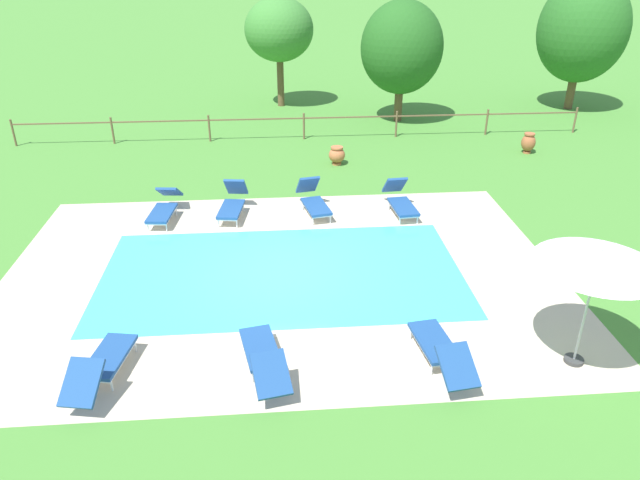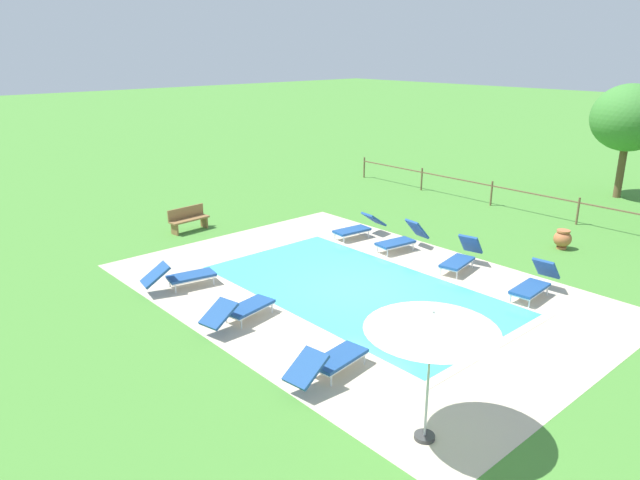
% 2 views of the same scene
% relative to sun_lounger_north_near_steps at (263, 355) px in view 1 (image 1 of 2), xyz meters
% --- Properties ---
extents(ground_plane, '(160.00, 160.00, 0.00)m').
position_rel_sun_lounger_north_near_steps_xyz_m(ground_plane, '(0.42, 3.56, -0.36)').
color(ground_plane, '#478433').
extents(pool_deck_paving, '(13.18, 9.29, 0.01)m').
position_rel_sun_lounger_north_near_steps_xyz_m(pool_deck_paving, '(0.42, 3.56, -0.35)').
color(pool_deck_paving, beige).
rests_on(pool_deck_paving, ground).
extents(swimming_pool_water, '(8.55, 4.66, 0.01)m').
position_rel_sun_lounger_north_near_steps_xyz_m(swimming_pool_water, '(0.42, 3.56, -0.35)').
color(swimming_pool_water, '#42CCD6').
rests_on(swimming_pool_water, ground).
extents(pool_coping_rim, '(9.03, 5.14, 0.01)m').
position_rel_sun_lounger_north_near_steps_xyz_m(pool_coping_rim, '(0.42, 3.56, -0.35)').
color(pool_coping_rim, beige).
rests_on(pool_coping_rim, ground).
extents(sun_lounger_north_near_steps, '(1.00, 2.14, 0.74)m').
position_rel_sun_lounger_north_near_steps_xyz_m(sun_lounger_north_near_steps, '(0.00, 0.00, 0.00)').
color(sun_lounger_north_near_steps, navy).
rests_on(sun_lounger_north_near_steps, ground).
extents(sun_lounger_north_mid, '(0.87, 2.11, 0.77)m').
position_rel_sun_lounger_north_near_steps_xyz_m(sun_lounger_north_mid, '(3.27, -0.07, 0.00)').
color(sun_lounger_north_mid, navy).
rests_on(sun_lounger_north_mid, ground).
extents(sun_lounger_north_far, '(0.97, 1.97, 0.97)m').
position_rel_sun_lounger_north_near_steps_xyz_m(sun_lounger_north_far, '(1.41, 7.01, 0.03)').
color(sun_lounger_north_far, navy).
rests_on(sun_lounger_north_far, ground).
extents(sun_lounger_north_end, '(0.84, 1.95, 0.96)m').
position_rel_sun_lounger_north_near_steps_xyz_m(sun_lounger_north_end, '(-0.93, 7.01, 0.03)').
color(sun_lounger_north_end, navy).
rests_on(sun_lounger_north_end, ground).
extents(sun_lounger_south_near_corner, '(0.77, 1.96, 0.94)m').
position_rel_sun_lounger_north_near_steps_xyz_m(sun_lounger_south_near_corner, '(3.93, 6.80, 0.03)').
color(sun_lounger_south_near_corner, navy).
rests_on(sun_lounger_south_near_corner, ground).
extents(sun_lounger_south_mid, '(0.95, 2.09, 0.81)m').
position_rel_sun_lounger_north_near_steps_xyz_m(sun_lounger_south_mid, '(-2.87, -0.03, 0.01)').
color(sun_lounger_south_mid, navy).
rests_on(sun_lounger_south_mid, ground).
extents(sun_lounger_south_far, '(0.80, 2.07, 0.81)m').
position_rel_sun_lounger_north_near_steps_xyz_m(sun_lounger_south_far, '(-2.85, 6.92, 0.01)').
color(sun_lounger_south_far, navy).
rests_on(sun_lounger_south_far, ground).
extents(patio_umbrella_open_foreground, '(2.21, 2.21, 2.43)m').
position_rel_sun_lounger_north_near_steps_xyz_m(patio_umbrella_open_foreground, '(5.83, -0.20, 1.86)').
color(patio_umbrella_open_foreground, '#383838').
rests_on(patio_umbrella_open_foreground, ground).
extents(terracotta_urn_near_fence, '(0.51, 0.51, 0.76)m').
position_rel_sun_lounger_north_near_steps_xyz_m(terracotta_urn_near_fence, '(9.79, 11.79, 0.05)').
color(terracotta_urn_near_fence, '#A85B38').
rests_on(terracotta_urn_near_fence, ground).
extents(terracotta_urn_by_tree, '(0.58, 0.58, 0.65)m').
position_rel_sun_lounger_north_near_steps_xyz_m(terracotta_urn_by_tree, '(2.53, 11.11, -0.00)').
color(terracotta_urn_by_tree, '#B7663D').
rests_on(terracotta_urn_by_tree, ground).
extents(perimeter_fence, '(22.51, 0.08, 1.05)m').
position_rel_sun_lounger_north_near_steps_xyz_m(perimeter_fence, '(1.53, 14.22, 0.35)').
color(perimeter_fence, brown).
rests_on(perimeter_fence, ground).
extents(tree_far_west, '(3.47, 3.47, 5.04)m').
position_rel_sun_lounger_north_near_steps_xyz_m(tree_far_west, '(5.83, 16.64, 2.75)').
color(tree_far_west, brown).
rests_on(tree_far_west, ground).
extents(tree_west_mid, '(3.95, 3.95, 5.89)m').
position_rel_sun_lounger_north_near_steps_xyz_m(tree_west_mid, '(14.34, 18.05, 3.21)').
color(tree_west_mid, brown).
rests_on(tree_west_mid, ground).
extents(tree_centre, '(3.16, 3.16, 4.94)m').
position_rel_sun_lounger_north_near_steps_xyz_m(tree_centre, '(0.73, 19.70, 3.13)').
color(tree_centre, brown).
rests_on(tree_centre, ground).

